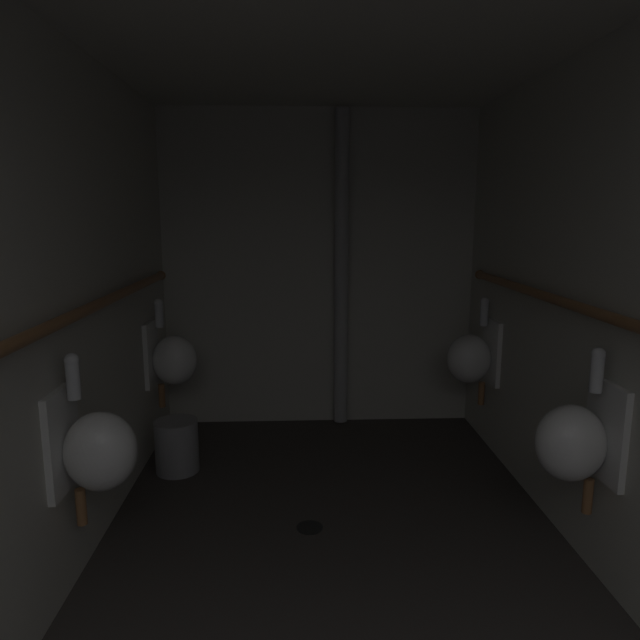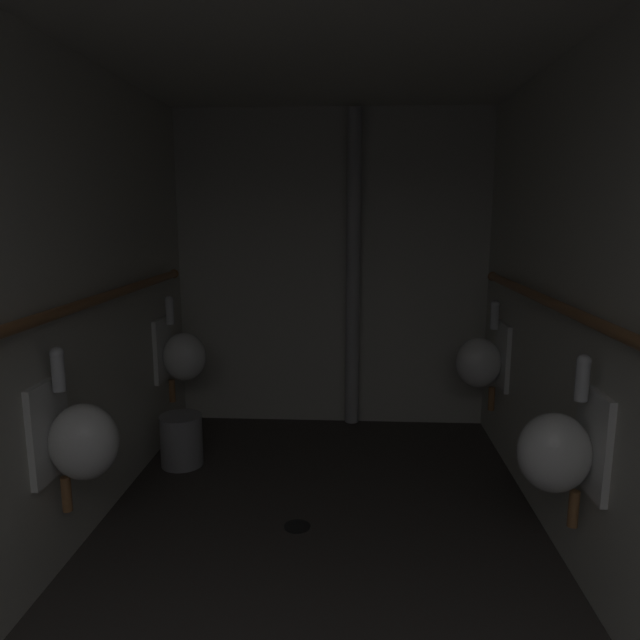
% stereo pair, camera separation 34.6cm
% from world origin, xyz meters
% --- Properties ---
extents(floor, '(2.47, 4.21, 0.08)m').
position_xyz_m(floor, '(0.00, 2.05, -0.04)').
color(floor, '#383330').
rests_on(floor, ground).
extents(wall_left, '(0.06, 4.21, 2.38)m').
position_xyz_m(wall_left, '(-1.20, 2.05, 1.19)').
color(wall_left, beige).
rests_on(wall_left, ground).
extents(wall_right, '(0.06, 4.21, 2.38)m').
position_xyz_m(wall_right, '(1.20, 2.05, 1.19)').
color(wall_right, beige).
rests_on(wall_right, ground).
extents(wall_back, '(2.47, 0.06, 2.38)m').
position_xyz_m(wall_back, '(0.00, 4.12, 1.19)').
color(wall_back, beige).
rests_on(wall_back, ground).
extents(urinal_left_mid, '(0.32, 0.30, 0.76)m').
position_xyz_m(urinal_left_mid, '(-1.03, 2.05, 0.65)').
color(urinal_left_mid, white).
extents(urinal_left_far, '(0.32, 0.30, 0.76)m').
position_xyz_m(urinal_left_far, '(-1.03, 3.57, 0.65)').
color(urinal_left_far, white).
extents(urinal_right_mid, '(0.32, 0.30, 0.76)m').
position_xyz_m(urinal_right_mid, '(1.03, 2.05, 0.65)').
color(urinal_right_mid, white).
extents(urinal_right_far, '(0.32, 0.30, 0.76)m').
position_xyz_m(urinal_right_far, '(1.03, 3.52, 0.65)').
color(urinal_right_far, white).
extents(supply_pipe_left, '(0.06, 3.47, 0.06)m').
position_xyz_m(supply_pipe_left, '(-1.11, 2.07, 1.20)').
color(supply_pipe_left, '#936038').
extents(supply_pipe_right, '(0.06, 3.42, 0.06)m').
position_xyz_m(supply_pipe_right, '(1.11, 2.05, 1.20)').
color(supply_pipe_right, '#936038').
extents(standpipe_back_wall, '(0.10, 0.10, 2.33)m').
position_xyz_m(standpipe_back_wall, '(0.16, 4.01, 1.19)').
color(standpipe_back_wall, '#B2B2B2').
rests_on(standpipe_back_wall, ground).
extents(floor_drain, '(0.14, 0.14, 0.01)m').
position_xyz_m(floor_drain, '(-0.12, 2.51, 0.00)').
color(floor_drain, black).
rests_on(floor_drain, ground).
extents(waste_bin, '(0.27, 0.27, 0.33)m').
position_xyz_m(waste_bin, '(-0.94, 3.23, 0.17)').
color(waste_bin, gray).
rests_on(waste_bin, ground).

